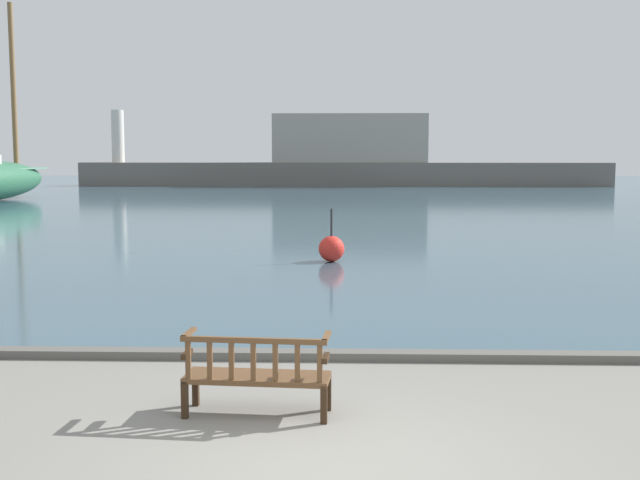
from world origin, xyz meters
TOP-DOWN VIEW (x-y plane):
  - ground_plane at (0.00, 0.00)m, footprint 160.00×160.00m
  - harbor_water at (0.00, 44.00)m, footprint 100.00×80.00m
  - quay_edge_kerb at (0.00, 3.85)m, footprint 40.00×0.30m
  - park_bench at (-0.85, 1.43)m, footprint 1.64×0.64m
  - channel_buoy at (-0.23, 13.24)m, footprint 0.66×0.66m
  - far_breakwater at (-0.11, 57.40)m, footprint 42.36×2.40m

SIDE VIEW (x-z plane):
  - ground_plane at x=0.00m, z-range 0.00..0.00m
  - harbor_water at x=0.00m, z-range 0.00..0.08m
  - quay_edge_kerb at x=0.00m, z-range 0.00..0.12m
  - channel_buoy at x=-0.23m, z-range -0.26..1.10m
  - park_bench at x=-0.85m, z-range 0.01..0.93m
  - far_breakwater at x=-0.11m, z-range -1.13..5.04m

